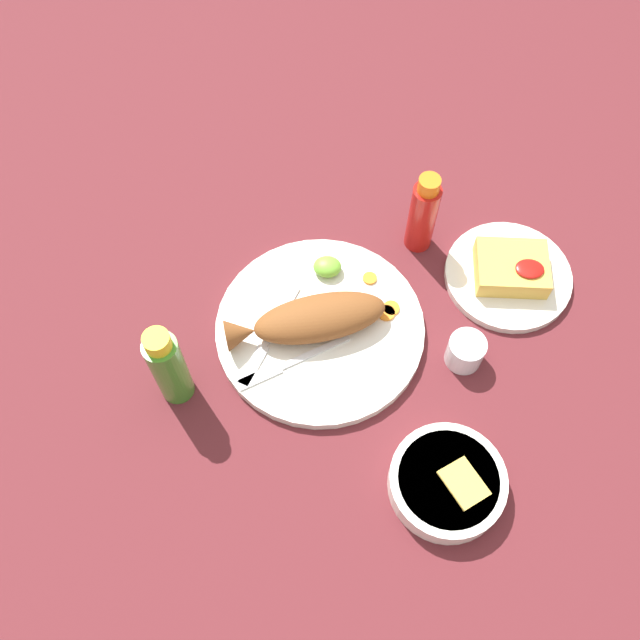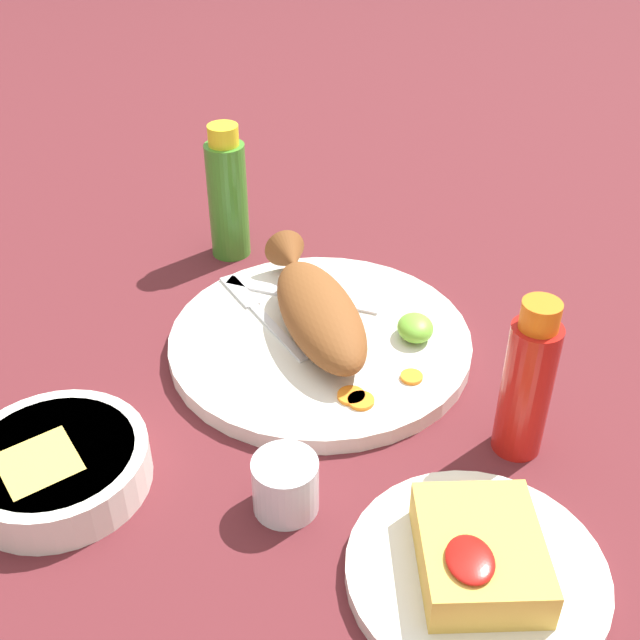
% 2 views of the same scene
% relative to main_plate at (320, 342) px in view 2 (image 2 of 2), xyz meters
% --- Properties ---
extents(ground_plane, '(4.00, 4.00, 0.00)m').
position_rel_main_plate_xyz_m(ground_plane, '(0.00, 0.00, -0.01)').
color(ground_plane, '#561E23').
extents(main_plate, '(0.33, 0.33, 0.02)m').
position_rel_main_plate_xyz_m(main_plate, '(0.00, 0.00, 0.00)').
color(main_plate, silver).
rests_on(main_plate, ground_plane).
extents(fried_fish, '(0.25, 0.13, 0.05)m').
position_rel_main_plate_xyz_m(fried_fish, '(-0.01, -0.00, 0.04)').
color(fried_fish, brown).
rests_on(fried_fish, main_plate).
extents(fork_near, '(0.17, 0.10, 0.00)m').
position_rel_main_plate_xyz_m(fork_near, '(-0.05, -0.07, 0.01)').
color(fork_near, silver).
rests_on(fork_near, main_plate).
extents(fork_far, '(0.08, 0.18, 0.00)m').
position_rel_main_plate_xyz_m(fork_far, '(-0.08, -0.03, 0.01)').
color(fork_far, silver).
rests_on(fork_far, main_plate).
extents(carrot_slice_near, '(0.03, 0.03, 0.00)m').
position_rel_main_plate_xyz_m(carrot_slice_near, '(0.10, 0.03, 0.01)').
color(carrot_slice_near, orange).
rests_on(carrot_slice_near, main_plate).
extents(carrot_slice_mid, '(0.03, 0.03, 0.00)m').
position_rel_main_plate_xyz_m(carrot_slice_mid, '(0.11, 0.04, 0.01)').
color(carrot_slice_mid, orange).
rests_on(carrot_slice_mid, main_plate).
extents(carrot_slice_far, '(0.02, 0.02, 0.00)m').
position_rel_main_plate_xyz_m(carrot_slice_far, '(0.08, 0.09, 0.01)').
color(carrot_slice_far, orange).
rests_on(carrot_slice_far, main_plate).
extents(lime_wedge_main, '(0.05, 0.04, 0.02)m').
position_rel_main_plate_xyz_m(lime_wedge_main, '(0.01, 0.10, 0.02)').
color(lime_wedge_main, '#6BB233').
rests_on(lime_wedge_main, main_plate).
extents(hot_sauce_bottle_red, '(0.05, 0.05, 0.16)m').
position_rel_main_plate_xyz_m(hot_sauce_bottle_red, '(0.16, 0.18, 0.07)').
color(hot_sauce_bottle_red, '#B21914').
rests_on(hot_sauce_bottle_red, ground_plane).
extents(hot_sauce_bottle_green, '(0.05, 0.05, 0.17)m').
position_rel_main_plate_xyz_m(hot_sauce_bottle_green, '(-0.21, -0.11, 0.07)').
color(hot_sauce_bottle_green, '#3D8428').
rests_on(hot_sauce_bottle_green, ground_plane).
extents(salt_cup, '(0.06, 0.06, 0.05)m').
position_rel_main_plate_xyz_m(salt_cup, '(0.22, -0.04, 0.01)').
color(salt_cup, silver).
rests_on(salt_cup, ground_plane).
extents(side_plate_fries, '(0.21, 0.21, 0.01)m').
position_rel_main_plate_xyz_m(side_plate_fries, '(0.30, 0.11, -0.00)').
color(side_plate_fries, silver).
rests_on(side_plate_fries, ground_plane).
extents(fries_pile, '(0.11, 0.09, 0.04)m').
position_rel_main_plate_xyz_m(fries_pile, '(0.30, 0.11, 0.02)').
color(fries_pile, gold).
rests_on(fries_pile, side_plate_fries).
extents(guacamole_bowl, '(0.16, 0.16, 0.05)m').
position_rel_main_plate_xyz_m(guacamole_bowl, '(0.19, -0.24, 0.01)').
color(guacamole_bowl, white).
rests_on(guacamole_bowl, ground_plane).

